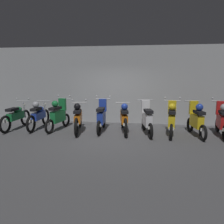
% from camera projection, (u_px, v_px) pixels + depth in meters
% --- Properties ---
extents(ground_plane, '(80.00, 80.00, 0.00)m').
position_uv_depth(ground_plane, '(110.00, 136.00, 7.53)').
color(ground_plane, '#4C4C4F').
extents(back_wall, '(16.00, 0.30, 3.25)m').
position_uv_depth(back_wall, '(118.00, 85.00, 9.45)').
color(back_wall, '#9EA0A3').
rests_on(back_wall, ground).
extents(motorbike_slot_0, '(0.59, 1.95, 1.15)m').
position_uv_depth(motorbike_slot_0, '(16.00, 116.00, 8.46)').
color(motorbike_slot_0, black).
rests_on(motorbike_slot_0, ground).
extents(motorbike_slot_1, '(0.56, 1.95, 1.08)m').
position_uv_depth(motorbike_slot_1, '(39.00, 115.00, 8.52)').
color(motorbike_slot_1, black).
rests_on(motorbike_slot_1, ground).
extents(motorbike_slot_2, '(0.58, 1.67, 1.29)m').
position_uv_depth(motorbike_slot_2, '(58.00, 115.00, 8.31)').
color(motorbike_slot_2, black).
rests_on(motorbike_slot_2, ground).
extents(motorbike_slot_3, '(0.63, 1.93, 1.15)m').
position_uv_depth(motorbike_slot_3, '(78.00, 118.00, 8.04)').
color(motorbike_slot_3, black).
rests_on(motorbike_slot_3, ground).
extents(motorbike_slot_4, '(0.59, 1.68, 1.29)m').
position_uv_depth(motorbike_slot_4, '(102.00, 117.00, 8.12)').
color(motorbike_slot_4, black).
rests_on(motorbike_slot_4, ground).
extents(motorbike_slot_5, '(0.58, 1.94, 1.08)m').
position_uv_depth(motorbike_slot_5, '(124.00, 118.00, 8.00)').
color(motorbike_slot_5, black).
rests_on(motorbike_slot_5, ground).
extents(motorbike_slot_6, '(0.57, 1.67, 1.18)m').
position_uv_depth(motorbike_slot_6, '(147.00, 119.00, 7.74)').
color(motorbike_slot_6, black).
rests_on(motorbike_slot_6, ground).
extents(motorbike_slot_7, '(0.59, 1.68, 1.29)m').
position_uv_depth(motorbike_slot_7, '(172.00, 119.00, 7.59)').
color(motorbike_slot_7, black).
rests_on(motorbike_slot_7, ground).
extents(motorbike_slot_8, '(0.56, 1.67, 1.18)m').
position_uv_depth(motorbike_slot_8, '(196.00, 120.00, 7.49)').
color(motorbike_slot_8, black).
rests_on(motorbike_slot_8, ground).
extents(motorbike_slot_9, '(0.59, 1.68, 1.29)m').
position_uv_depth(motorbike_slot_9, '(222.00, 120.00, 7.44)').
color(motorbike_slot_9, black).
rests_on(motorbike_slot_9, ground).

